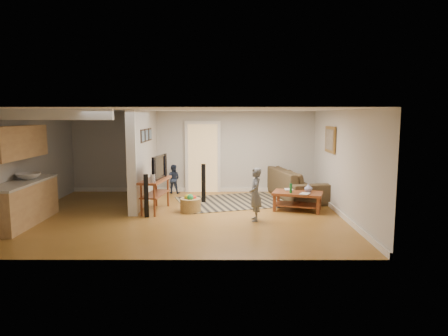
{
  "coord_description": "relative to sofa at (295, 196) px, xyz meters",
  "views": [
    {
      "loc": [
        0.98,
        -9.33,
        2.37
      ],
      "look_at": [
        0.96,
        0.28,
        1.1
      ],
      "focal_mm": 32.0,
      "sensor_mm": 36.0,
      "label": 1
    }
  ],
  "objects": [
    {
      "name": "ground",
      "position": [
        -3.03,
        -2.2,
        0.0
      ],
      "size": [
        7.5,
        7.5,
        0.0
      ],
      "primitive_type": "plane",
      "color": "olive",
      "rests_on": "ground"
    },
    {
      "name": "room_shell",
      "position": [
        -4.1,
        -1.77,
        1.46
      ],
      "size": [
        7.54,
        6.02,
        2.52
      ],
      "color": "silver",
      "rests_on": "ground"
    },
    {
      "name": "area_rug",
      "position": [
        -1.85,
        -0.74,
        0.01
      ],
      "size": [
        3.33,
        2.82,
        0.01
      ],
      "primitive_type": "cube",
      "rotation": [
        0.0,
        0.0,
        0.3
      ],
      "color": "black",
      "rests_on": "ground"
    },
    {
      "name": "sofa",
      "position": [
        0.0,
        0.0,
        0.0
      ],
      "size": [
        1.63,
        2.96,
        0.82
      ],
      "primitive_type": "imported",
      "rotation": [
        0.0,
        0.0,
        1.77
      ],
      "color": "#433E21",
      "rests_on": "ground"
    },
    {
      "name": "coffee_table",
      "position": [
        -0.22,
        -1.73,
        0.37
      ],
      "size": [
        1.35,
        1.03,
        0.71
      ],
      "rotation": [
        0.0,
        0.0,
        -0.31
      ],
      "color": "maroon",
      "rests_on": "ground"
    },
    {
      "name": "tv_console",
      "position": [
        -3.77,
        -1.8,
        0.73
      ],
      "size": [
        0.66,
        1.34,
        1.1
      ],
      "rotation": [
        0.0,
        0.0,
        -0.15
      ],
      "color": "maroon",
      "rests_on": "ground"
    },
    {
      "name": "speaker_left",
      "position": [
        -3.89,
        -2.4,
        0.51
      ],
      "size": [
        0.13,
        0.13,
        1.02
      ],
      "primitive_type": "cube",
      "rotation": [
        0.0,
        0.0,
        0.3
      ],
      "color": "black",
      "rests_on": "ground"
    },
    {
      "name": "speaker_right",
      "position": [
        -2.63,
        -0.8,
        0.53
      ],
      "size": [
        0.12,
        0.12,
        1.07
      ],
      "primitive_type": "cube",
      "rotation": [
        0.0,
        0.0,
        -0.1
      ],
      "color": "black",
      "rests_on": "ground"
    },
    {
      "name": "toy_basket",
      "position": [
        -2.9,
        -1.87,
        0.19
      ],
      "size": [
        0.51,
        0.51,
        0.46
      ],
      "color": "olive",
      "rests_on": "ground"
    },
    {
      "name": "child",
      "position": [
        -1.37,
        -2.71,
        0.0
      ],
      "size": [
        0.3,
        0.45,
        1.21
      ],
      "primitive_type": "imported",
      "rotation": [
        0.0,
        0.0,
        -1.54
      ],
      "color": "slate",
      "rests_on": "ground"
    },
    {
      "name": "toddler",
      "position": [
        -3.63,
        0.5,
        0.0
      ],
      "size": [
        0.47,
        0.38,
        0.89
      ],
      "primitive_type": "imported",
      "rotation": [
        0.0,
        0.0,
        3.03
      ],
      "color": "#212C45",
      "rests_on": "ground"
    }
  ]
}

